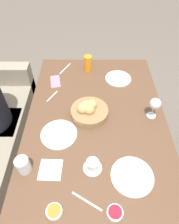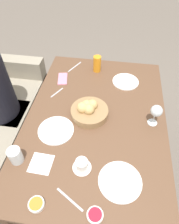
# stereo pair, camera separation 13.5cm
# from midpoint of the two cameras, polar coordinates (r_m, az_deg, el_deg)

# --- Properties ---
(ground_plane) EXTENTS (10.00, 10.00, 0.00)m
(ground_plane) POSITION_cam_midpoint_polar(r_m,az_deg,el_deg) (2.00, -0.60, -15.85)
(ground_plane) COLOR #6B6056
(dining_table) EXTENTS (1.39, 0.94, 0.76)m
(dining_table) POSITION_cam_midpoint_polar(r_m,az_deg,el_deg) (1.44, -0.81, -4.05)
(dining_table) COLOR brown
(dining_table) RESTS_ON ground_plane
(bread_basket) EXTENTS (0.25, 0.25, 0.12)m
(bread_basket) POSITION_cam_midpoint_polar(r_m,az_deg,el_deg) (1.34, -3.06, 0.23)
(bread_basket) COLOR #99754C
(bread_basket) RESTS_ON dining_table
(plate_near_left) EXTENTS (0.23, 0.23, 0.01)m
(plate_near_left) POSITION_cam_midpoint_polar(r_m,az_deg,el_deg) (1.14, 8.63, -17.89)
(plate_near_left) COLOR white
(plate_near_left) RESTS_ON dining_table
(plate_near_right) EXTENTS (0.21, 0.21, 0.01)m
(plate_near_right) POSITION_cam_midpoint_polar(r_m,az_deg,el_deg) (1.66, 5.88, 9.38)
(plate_near_right) COLOR white
(plate_near_right) RESTS_ON dining_table
(plate_far_center) EXTENTS (0.23, 0.23, 0.01)m
(plate_far_center) POSITION_cam_midpoint_polar(r_m,az_deg,el_deg) (1.29, -11.71, -6.40)
(plate_far_center) COLOR white
(plate_far_center) RESTS_ON dining_table
(juice_glass) EXTENTS (0.06, 0.06, 0.14)m
(juice_glass) POSITION_cam_midpoint_polar(r_m,az_deg,el_deg) (1.71, -2.76, 13.55)
(juice_glass) COLOR orange
(juice_glass) RESTS_ON dining_table
(water_tumbler) EXTENTS (0.08, 0.08, 0.10)m
(water_tumbler) POSITION_cam_midpoint_polar(r_m,az_deg,el_deg) (1.18, -21.68, -14.13)
(water_tumbler) COLOR silver
(water_tumbler) RESTS_ON dining_table
(wine_glass) EXTENTS (0.08, 0.08, 0.16)m
(wine_glass) POSITION_cam_midpoint_polar(r_m,az_deg,el_deg) (1.33, 15.50, 1.98)
(wine_glass) COLOR silver
(wine_glass) RESTS_ON dining_table
(coffee_cup) EXTENTS (0.11, 0.11, 0.07)m
(coffee_cup) POSITION_cam_midpoint_polar(r_m,az_deg,el_deg) (1.13, -2.68, -15.20)
(coffee_cup) COLOR white
(coffee_cup) RESTS_ON dining_table
(jam_bowl_berry) EXTENTS (0.08, 0.08, 0.03)m
(jam_bowl_berry) POSITION_cam_midpoint_polar(r_m,az_deg,el_deg) (1.06, 3.24, -27.03)
(jam_bowl_berry) COLOR white
(jam_bowl_berry) RESTS_ON dining_table
(jam_bowl_honey) EXTENTS (0.08, 0.08, 0.03)m
(jam_bowl_honey) POSITION_cam_midpoint_polar(r_m,az_deg,el_deg) (1.09, -13.99, -26.08)
(jam_bowl_honey) COLOR white
(jam_bowl_honey) RESTS_ON dining_table
(fork_silver) EXTENTS (0.10, 0.16, 0.00)m
(fork_silver) POSITION_cam_midpoint_polar(r_m,az_deg,el_deg) (1.09, -4.70, -24.32)
(fork_silver) COLOR #B7B7BC
(fork_silver) RESTS_ON dining_table
(knife_silver) EXTENTS (0.16, 0.09, 0.00)m
(knife_silver) POSITION_cam_midpoint_polar(r_m,az_deg,el_deg) (1.79, -9.17, 12.07)
(knife_silver) COLOR #B7B7BC
(knife_silver) RESTS_ON dining_table
(spoon_coffee) EXTENTS (0.12, 0.07, 0.00)m
(spoon_coffee) POSITION_cam_midpoint_polar(r_m,az_deg,el_deg) (1.54, -13.07, 4.32)
(spoon_coffee) COLOR #B7B7BC
(spoon_coffee) RESTS_ON dining_table
(napkin) EXTENTS (0.13, 0.13, 0.00)m
(napkin) POSITION_cam_midpoint_polar(r_m,az_deg,el_deg) (1.18, -14.45, -15.87)
(napkin) COLOR white
(napkin) RESTS_ON dining_table
(cell_phone) EXTENTS (0.16, 0.10, 0.01)m
(cell_phone) POSITION_cam_midpoint_polar(r_m,az_deg,el_deg) (1.66, -12.07, 8.37)
(cell_phone) COLOR pink
(cell_phone) RESTS_ON dining_table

